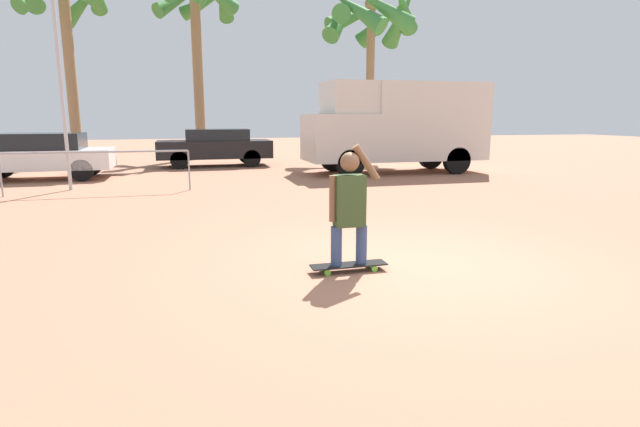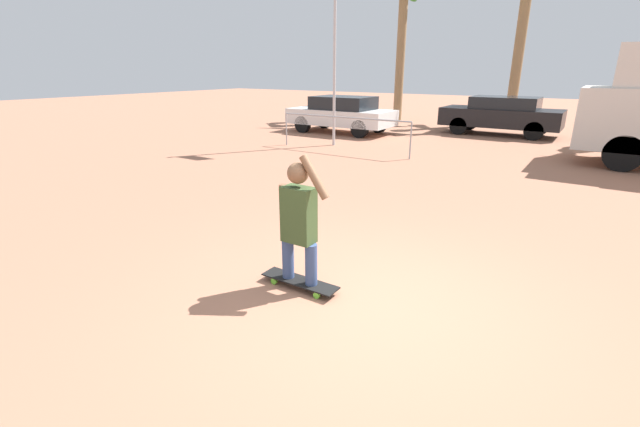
{
  "view_description": "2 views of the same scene",
  "coord_description": "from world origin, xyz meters",
  "px_view_note": "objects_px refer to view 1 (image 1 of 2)",
  "views": [
    {
      "loc": [
        -2.82,
        -5.82,
        1.93
      ],
      "look_at": [
        -1.13,
        0.39,
        0.68
      ],
      "focal_mm": 28.0,
      "sensor_mm": 36.0,
      "label": 1
    },
    {
      "loc": [
        1.81,
        -3.7,
        2.46
      ],
      "look_at": [
        -1.13,
        0.77,
        0.65
      ],
      "focal_mm": 24.0,
      "sensor_mm": 36.0,
      "label": 2
    }
  ],
  "objects_px": {
    "parked_car_black": "(215,146)",
    "palm_tree_far_left": "(64,7)",
    "person_skateboarder": "(349,203)",
    "palm_tree_center_background": "(195,9)",
    "palm_tree_near_van": "(370,18)",
    "flagpole": "(60,42)",
    "skateboard": "(349,265)",
    "camper_van": "(398,124)",
    "parked_car_white": "(41,155)"
  },
  "relations": [
    {
      "from": "parked_car_black",
      "to": "palm_tree_far_left",
      "type": "xyz_separation_m",
      "value": [
        -5.47,
        2.57,
        5.37
      ]
    },
    {
      "from": "person_skateboarder",
      "to": "palm_tree_center_background",
      "type": "height_order",
      "value": "palm_tree_center_background"
    },
    {
      "from": "person_skateboarder",
      "to": "palm_tree_near_van",
      "type": "distance_m",
      "value": 17.41
    },
    {
      "from": "parked_car_black",
      "to": "palm_tree_near_van",
      "type": "xyz_separation_m",
      "value": [
        6.81,
        1.1,
        5.3
      ]
    },
    {
      "from": "flagpole",
      "to": "skateboard",
      "type": "bearing_deg",
      "value": -61.04
    },
    {
      "from": "palm_tree_center_background",
      "to": "flagpole",
      "type": "height_order",
      "value": "palm_tree_center_background"
    },
    {
      "from": "person_skateboarder",
      "to": "flagpole",
      "type": "relative_size",
      "value": 0.23
    },
    {
      "from": "palm_tree_near_van",
      "to": "flagpole",
      "type": "relative_size",
      "value": 1.11
    },
    {
      "from": "palm_tree_center_background",
      "to": "parked_car_black",
      "type": "bearing_deg",
      "value": -84.1
    },
    {
      "from": "palm_tree_center_background",
      "to": "person_skateboarder",
      "type": "bearing_deg",
      "value": -86.38
    },
    {
      "from": "person_skateboarder",
      "to": "camper_van",
      "type": "relative_size",
      "value": 0.24
    },
    {
      "from": "person_skateboarder",
      "to": "camper_van",
      "type": "distance_m",
      "value": 11.65
    },
    {
      "from": "skateboard",
      "to": "camper_van",
      "type": "relative_size",
      "value": 0.16
    },
    {
      "from": "parked_car_black",
      "to": "palm_tree_center_background",
      "type": "height_order",
      "value": "palm_tree_center_background"
    },
    {
      "from": "person_skateboarder",
      "to": "palm_tree_far_left",
      "type": "height_order",
      "value": "palm_tree_far_left"
    },
    {
      "from": "palm_tree_far_left",
      "to": "flagpole",
      "type": "height_order",
      "value": "palm_tree_far_left"
    },
    {
      "from": "palm_tree_center_background",
      "to": "skateboard",
      "type": "bearing_deg",
      "value": -86.38
    },
    {
      "from": "person_skateboarder",
      "to": "parked_car_white",
      "type": "height_order",
      "value": "person_skateboarder"
    },
    {
      "from": "palm_tree_center_background",
      "to": "palm_tree_far_left",
      "type": "distance_m",
      "value": 5.28
    },
    {
      "from": "parked_car_black",
      "to": "palm_tree_center_background",
      "type": "xyz_separation_m",
      "value": [
        -0.41,
        4.0,
        5.83
      ]
    },
    {
      "from": "parked_car_black",
      "to": "palm_tree_near_van",
      "type": "relative_size",
      "value": 0.6
    },
    {
      "from": "parked_car_white",
      "to": "palm_tree_far_left",
      "type": "relative_size",
      "value": 0.55
    },
    {
      "from": "person_skateboarder",
      "to": "flagpole",
      "type": "xyz_separation_m",
      "value": [
        -4.84,
        8.74,
        2.91
      ]
    },
    {
      "from": "skateboard",
      "to": "palm_tree_near_van",
      "type": "distance_m",
      "value": 17.67
    },
    {
      "from": "person_skateboarder",
      "to": "parked_car_white",
      "type": "bearing_deg",
      "value": 118.55
    },
    {
      "from": "parked_car_black",
      "to": "palm_tree_far_left",
      "type": "relative_size",
      "value": 0.57
    },
    {
      "from": "parked_car_black",
      "to": "flagpole",
      "type": "relative_size",
      "value": 0.66
    },
    {
      "from": "palm_tree_center_background",
      "to": "palm_tree_near_van",
      "type": "bearing_deg",
      "value": -21.92
    },
    {
      "from": "camper_van",
      "to": "palm_tree_center_background",
      "type": "height_order",
      "value": "palm_tree_center_background"
    },
    {
      "from": "skateboard",
      "to": "flagpole",
      "type": "relative_size",
      "value": 0.15
    },
    {
      "from": "palm_tree_near_van",
      "to": "palm_tree_far_left",
      "type": "relative_size",
      "value": 0.96
    },
    {
      "from": "palm_tree_near_van",
      "to": "parked_car_black",
      "type": "bearing_deg",
      "value": -170.85
    },
    {
      "from": "skateboard",
      "to": "flagpole",
      "type": "xyz_separation_m",
      "value": [
        -4.84,
        8.74,
        3.72
      ]
    },
    {
      "from": "camper_van",
      "to": "palm_tree_near_van",
      "type": "xyz_separation_m",
      "value": [
        0.82,
        5.1,
        4.4
      ]
    },
    {
      "from": "skateboard",
      "to": "parked_car_white",
      "type": "distance_m",
      "value": 13.07
    },
    {
      "from": "palm_tree_far_left",
      "to": "palm_tree_near_van",
      "type": "bearing_deg",
      "value": -6.85
    },
    {
      "from": "person_skateboarder",
      "to": "parked_car_black",
      "type": "xyz_separation_m",
      "value": [
        -0.75,
        14.38,
        -0.1
      ]
    },
    {
      "from": "camper_van",
      "to": "palm_tree_far_left",
      "type": "distance_m",
      "value": 13.94
    },
    {
      "from": "skateboard",
      "to": "palm_tree_far_left",
      "type": "xyz_separation_m",
      "value": [
        -6.22,
        16.95,
        6.07
      ]
    },
    {
      "from": "flagpole",
      "to": "parked_car_black",
      "type": "bearing_deg",
      "value": 54.06
    },
    {
      "from": "parked_car_white",
      "to": "flagpole",
      "type": "height_order",
      "value": "flagpole"
    },
    {
      "from": "skateboard",
      "to": "parked_car_black",
      "type": "distance_m",
      "value": 14.42
    },
    {
      "from": "parked_car_white",
      "to": "camper_van",
      "type": "bearing_deg",
      "value": -5.43
    },
    {
      "from": "palm_tree_far_left",
      "to": "camper_van",
      "type": "bearing_deg",
      "value": -29.86
    },
    {
      "from": "camper_van",
      "to": "parked_car_black",
      "type": "height_order",
      "value": "camper_van"
    },
    {
      "from": "skateboard",
      "to": "palm_tree_near_van",
      "type": "relative_size",
      "value": 0.13
    },
    {
      "from": "palm_tree_near_van",
      "to": "camper_van",
      "type": "bearing_deg",
      "value": -99.19
    },
    {
      "from": "parked_car_white",
      "to": "palm_tree_near_van",
      "type": "relative_size",
      "value": 0.58
    },
    {
      "from": "person_skateboarder",
      "to": "flagpole",
      "type": "distance_m",
      "value": 10.4
    },
    {
      "from": "palm_tree_near_van",
      "to": "person_skateboarder",
      "type": "bearing_deg",
      "value": -111.38
    }
  ]
}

